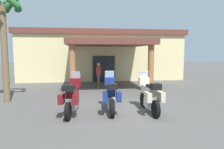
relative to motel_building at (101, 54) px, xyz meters
The scene contains 7 objects.
ground_plane 11.41m from the motel_building, 89.85° to the right, with size 80.00×80.00×0.00m, color #514F4C.
motel_building is the anchor object (origin of this frame).
motorcycle_maroon 11.76m from the motel_building, 99.99° to the right, with size 0.80×2.21×1.61m.
motorcycle_blue 11.45m from the motel_building, 92.40° to the right, with size 0.72×2.21×1.61m.
motorcycle_cream 11.72m from the motel_building, 84.70° to the right, with size 0.71×2.21×1.61m.
pedestrian 5.38m from the motel_building, 96.17° to the right, with size 0.32×0.50×1.69m.
palm_tree_roadside 10.62m from the motel_building, 120.39° to the right, with size 1.92×2.02×5.40m.
Camera 1 is at (-1.54, -8.45, 2.45)m, focal length 33.65 mm.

